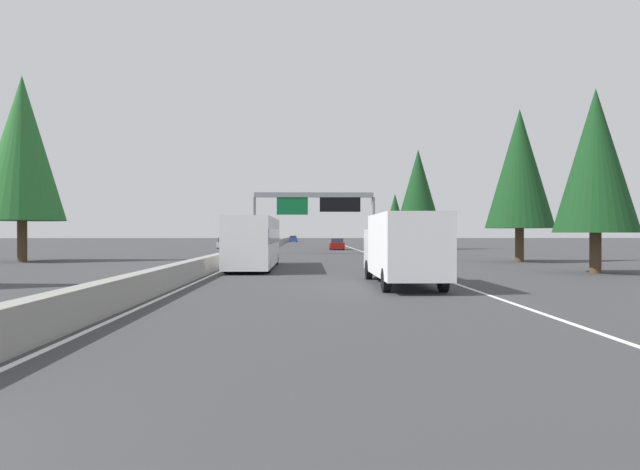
{
  "coord_description": "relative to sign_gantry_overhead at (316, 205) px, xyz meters",
  "views": [
    {
      "loc": [
        -4.77,
        -5.14,
        2.2
      ],
      "look_at": [
        56.9,
        -6.59,
        1.93
      ],
      "focal_mm": 31.45,
      "sensor_mm": 36.0,
      "label": 1
    }
  ],
  "objects": [
    {
      "name": "conifer_right_mid",
      "position": [
        15.63,
        -13.77,
        2.96
      ],
      "size": [
        5.79,
        5.79,
        13.16
      ],
      "color": "#4C3823",
      "rests_on": "ground"
    },
    {
      "name": "sedan_near_right",
      "position": [
        74.37,
        4.08,
        -4.36
      ],
      "size": [
        4.4,
        1.8,
        1.47
      ],
      "color": "#1E4793",
      "rests_on": "ground"
    },
    {
      "name": "sign_gantry_overhead",
      "position": [
        0.0,
        0.0,
        0.0
      ],
      "size": [
        0.5,
        12.68,
        6.34
      ],
      "color": "gray",
      "rests_on": "ground"
    },
    {
      "name": "box_truck_near_center",
      "position": [
        -34.58,
        -3.08,
        -3.44
      ],
      "size": [
        8.5,
        2.4,
        2.95
      ],
      "color": "white",
      "rests_on": "ground"
    },
    {
      "name": "conifer_right_near",
      "position": [
        -15.99,
        -15.13,
        1.95
      ],
      "size": [
        5.07,
        5.07,
        11.52
      ],
      "color": "#4C3823",
      "rests_on": "ground"
    },
    {
      "name": "bus_far_right",
      "position": [
        -23.34,
        4.13,
        -3.33
      ],
      "size": [
        11.5,
        2.55,
        3.1
      ],
      "color": "white",
      "rests_on": "ground"
    },
    {
      "name": "conifer_right_far",
      "position": [
        38.77,
        -14.36,
        0.37
      ],
      "size": [
        3.92,
        3.92,
        8.92
      ],
      "color": "#4C3823",
      "rests_on": "ground"
    },
    {
      "name": "shoulder_stripe_right",
      "position": [
        17.0,
        -5.48,
        -5.04
      ],
      "size": [
        160.0,
        0.16,
        0.01
      ],
      "primitive_type": "cube",
      "color": "silver",
      "rests_on": "ground"
    },
    {
      "name": "conifer_left_near",
      "position": [
        -14.79,
        22.51,
        3.56
      ],
      "size": [
        6.22,
        6.22,
        14.14
      ],
      "color": "#4C3823",
      "rests_on": "ground"
    },
    {
      "name": "sedan_mid_center",
      "position": [
        14.14,
        -2.95,
        -4.36
      ],
      "size": [
        4.4,
        1.8,
        1.47
      ],
      "color": "maroon",
      "rests_on": "ground"
    },
    {
      "name": "median_barrier",
      "position": [
        27.0,
        6.34,
        -4.6
      ],
      "size": [
        180.0,
        0.56,
        0.9
      ],
      "primitive_type": "cube",
      "color": "gray",
      "rests_on": "ground"
    },
    {
      "name": "conifer_right_foreground",
      "position": [
        -27.92,
        -14.7,
        1.02
      ],
      "size": [
        4.4,
        4.4,
        10.0
      ],
      "color": "#4C3823",
      "rests_on": "ground"
    },
    {
      "name": "shoulder_stripe_median",
      "position": [
        17.0,
        5.79,
        -5.04
      ],
      "size": [
        160.0,
        0.16,
        0.01
      ],
      "primitive_type": "cube",
      "color": "silver",
      "rests_on": "ground"
    },
    {
      "name": "ground_plane",
      "position": [
        7.0,
        6.04,
        -5.05
      ],
      "size": [
        320.0,
        320.0,
        0.0
      ],
      "primitive_type": "plane",
      "color": "#38383A"
    },
    {
      "name": "oncoming_near",
      "position": [
        20.84,
        12.36,
        -4.36
      ],
      "size": [
        4.4,
        1.8,
        1.47
      ],
      "rotation": [
        0.0,
        0.0,
        3.14
      ],
      "color": "silver",
      "rests_on": "ground"
    }
  ]
}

